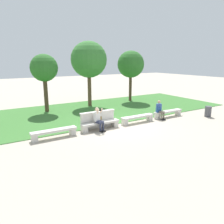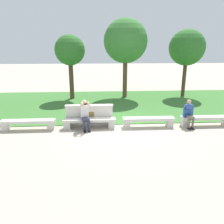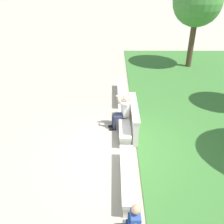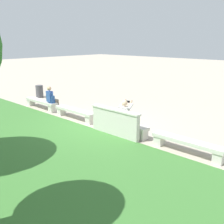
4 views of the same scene
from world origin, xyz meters
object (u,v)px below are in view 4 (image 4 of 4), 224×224
at_px(bench_far, 41,103).
at_px(backpack, 52,99).
at_px(bench_main, 187,144).
at_px(trash_bin, 39,91).
at_px(bench_near, 121,125).
at_px(bench_mid, 75,112).
at_px(person_photographer, 126,115).
at_px(person_distant, 52,98).

height_order(bench_far, backpack, backpack).
relative_size(bench_main, trash_bin, 3.14).
distance_m(bench_near, backpack, 4.49).
height_order(bench_mid, bench_far, same).
bearing_deg(bench_main, bench_near, 0.00).
xyz_separation_m(bench_main, bench_near, (2.71, 0.00, 0.00)).
height_order(person_photographer, trash_bin, person_photographer).
relative_size(bench_mid, trash_bin, 3.14).
bearing_deg(backpack, person_photographer, -179.22).
bearing_deg(bench_mid, bench_near, 180.00).
height_order(person_distant, backpack, person_distant).
bearing_deg(bench_near, person_distant, -0.84).
bearing_deg(trash_bin, backpack, 157.04).
height_order(bench_main, person_distant, person_distant).
relative_size(bench_far, person_distant, 1.87).
relative_size(bench_near, person_photographer, 1.78).
bearing_deg(bench_near, trash_bin, -10.42).
bearing_deg(bench_main, backpack, -0.10).
bearing_deg(bench_near, bench_mid, 0.00).
relative_size(bench_near, bench_mid, 1.00).
relative_size(bench_near, bench_far, 1.00).
relative_size(bench_far, trash_bin, 3.14).
xyz_separation_m(bench_far, person_photographer, (-5.59, -0.08, 0.43)).
distance_m(bench_near, person_distant, 4.57).
bearing_deg(person_photographer, backpack, 0.78).
relative_size(bench_mid, person_distant, 1.87).
xyz_separation_m(bench_near, bench_mid, (2.71, 0.00, 0.00)).
xyz_separation_m(person_distant, trash_bin, (3.30, -1.38, -0.30)).
height_order(bench_main, trash_bin, trash_bin).
distance_m(bench_near, trash_bin, 7.99).
distance_m(bench_mid, person_distant, 1.88).
xyz_separation_m(bench_main, backpack, (7.18, -0.01, 0.32)).
height_order(bench_mid, person_photographer, person_photographer).
xyz_separation_m(bench_near, person_photographer, (-0.17, -0.08, 0.43)).
relative_size(bench_mid, bench_far, 1.00).
bearing_deg(person_photographer, bench_mid, 1.50).
distance_m(bench_far, person_distant, 0.94).
xyz_separation_m(backpack, trash_bin, (3.38, -1.43, -0.25)).
height_order(person_photographer, person_distant, person_photographer).
bearing_deg(backpack, trash_bin, -22.96).
xyz_separation_m(person_photographer, trash_bin, (8.03, -1.37, -0.36)).
bearing_deg(bench_mid, bench_main, 180.00).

